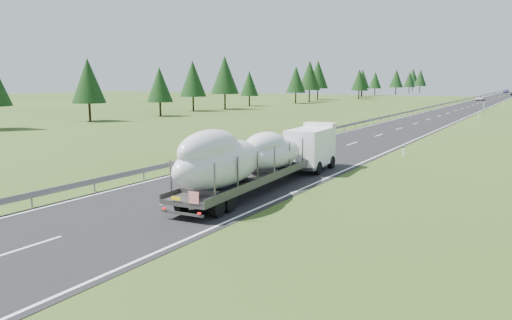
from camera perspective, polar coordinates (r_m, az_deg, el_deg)
The scene contains 9 objects.
ground at distance 20.95m, azimuth -24.65°, elevation -9.08°, with size 400.00×400.00×0.00m, color #2E4617.
road_surface at distance 112.61m, azimuth 21.94°, elevation 5.28°, with size 10.00×400.00×0.02m, color black.
guardrail at distance 113.42m, azimuth 19.29°, elevation 5.75°, with size 0.10×400.00×0.76m.
marker_posts at distance 166.61m, azimuth 27.03°, elevation 6.16°, with size 0.13×350.08×1.00m.
highway_sign at distance 91.80m, azimuth 24.57°, elevation 5.52°, with size 0.08×0.90×2.60m.
tree_line_left at distance 151.54m, azimuth 6.83°, elevation 9.31°, with size 14.96×298.32×12.62m.
boat_truck at distance 28.46m, azimuth 0.37°, elevation 0.54°, with size 3.23×17.46×3.92m.
distant_van at distance 169.17m, azimuth 24.23°, elevation 6.45°, with size 2.47×5.37×1.49m, color silver.
distant_car_blue at distance 280.96m, azimuth 26.67°, elevation 7.04°, with size 1.69×4.83×1.59m, color #15183D.
Camera 1 is at (16.56, -11.21, 6.24)m, focal length 35.00 mm.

